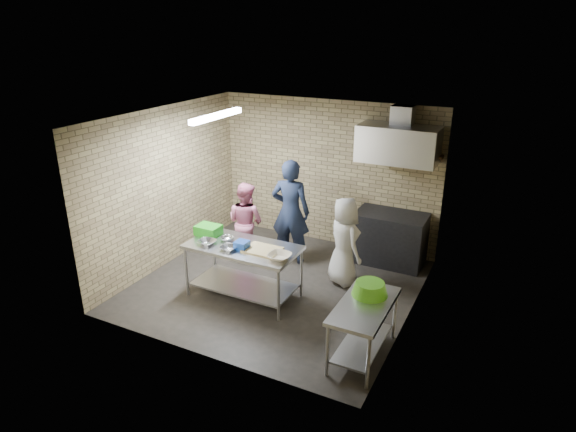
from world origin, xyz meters
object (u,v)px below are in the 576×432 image
at_px(blue_tub, 242,245).
at_px(woman_white, 344,241).
at_px(woman_pink, 246,222).
at_px(prep_table, 244,271).
at_px(green_basin, 370,288).
at_px(bottle_red, 404,146).
at_px(bottle_green, 428,150).
at_px(side_counter, 363,330).
at_px(stove, 390,238).
at_px(green_crate, 208,230).
at_px(man_navy, 291,212).

bearing_deg(blue_tub, woman_white, 45.69).
distance_m(blue_tub, woman_pink, 1.41).
bearing_deg(prep_table, green_basin, -9.73).
height_order(green_basin, woman_white, woman_white).
bearing_deg(blue_tub, woman_pink, 119.19).
height_order(bottle_red, bottle_green, bottle_red).
xyz_separation_m(prep_table, side_counter, (2.11, -0.61, -0.05)).
relative_size(prep_table, bottle_red, 9.38).
relative_size(green_basin, woman_pink, 0.32).
bearing_deg(green_basin, woman_white, 121.41).
bearing_deg(bottle_red, blue_tub, -123.74).
height_order(stove, woman_white, woman_white).
bearing_deg(woman_white, bottle_green, -86.03).
distance_m(stove, blue_tub, 2.80).
relative_size(bottle_green, woman_pink, 0.11).
xyz_separation_m(prep_table, woman_white, (1.21, 1.09, 0.30)).
bearing_deg(woman_white, blue_tub, 84.45).
xyz_separation_m(green_crate, woman_white, (1.91, 0.97, -0.20)).
bearing_deg(woman_white, stove, -74.36).
height_order(green_crate, blue_tub, green_crate).
relative_size(side_counter, green_basin, 2.61).
bearing_deg(man_navy, woman_pink, 12.07).
xyz_separation_m(green_crate, bottle_red, (2.41, 2.26, 1.11)).
relative_size(green_crate, woman_pink, 0.26).
bearing_deg(green_crate, man_navy, 58.20).
bearing_deg(side_counter, woman_pink, 147.79).
height_order(prep_table, man_navy, man_navy).
bearing_deg(bottle_red, bottle_green, 0.00).
distance_m(green_crate, woman_white, 2.15).
height_order(green_crate, bottle_green, bottle_green).
bearing_deg(man_navy, blue_tub, 78.62).
bearing_deg(stove, man_navy, -154.73).
distance_m(bottle_red, man_navy, 2.19).
xyz_separation_m(green_crate, woman_pink, (0.07, 1.00, -0.21)).
xyz_separation_m(side_counter, green_basin, (-0.02, 0.25, 0.46)).
relative_size(prep_table, woman_pink, 1.19).
xyz_separation_m(bottle_green, woman_white, (-0.90, -1.30, -1.29)).
height_order(stove, green_basin, green_basin).
distance_m(green_crate, bottle_green, 3.77).
bearing_deg(woman_white, side_counter, 156.78).
bearing_deg(stove, woman_white, -113.11).
height_order(bottle_green, woman_white, bottle_green).
relative_size(stove, woman_pink, 0.84).
bearing_deg(stove, side_counter, -80.71).
height_order(green_basin, man_navy, man_navy).
bearing_deg(side_counter, man_navy, 134.97).
bearing_deg(woman_white, man_navy, 22.68).
bearing_deg(blue_tub, stove, 54.35).
relative_size(bottle_red, man_navy, 0.10).
distance_m(man_navy, woman_white, 1.17).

